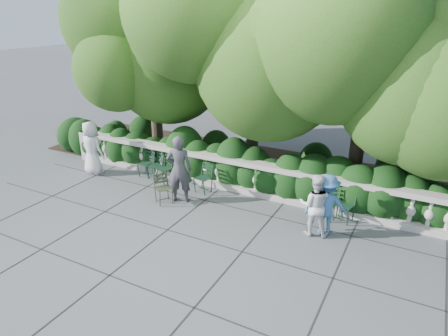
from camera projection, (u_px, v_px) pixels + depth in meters
The scene contains 15 objects.
ground at pixel (206, 217), 10.26m from camera, with size 90.00×90.00×0.00m, color #484B4F.
balustrade at pixel (237, 175), 11.56m from camera, with size 12.00×0.44×1.00m.
shrub_hedge at pixel (253, 176), 12.72m from camera, with size 15.00×2.60×1.70m, color black, non-canonical shape.
tree_canopy at pixel (282, 48), 11.11m from camera, with size 15.04×6.52×6.78m.
chair_a at pixel (152, 180), 12.45m from camera, with size 0.44×0.48×0.84m, color black, non-canonical shape.
chair_b at pixel (161, 183), 12.21m from camera, with size 0.44×0.48×0.84m, color black, non-canonical shape.
chair_c at pixel (144, 178), 12.59m from camera, with size 0.44×0.48×0.84m, color black, non-canonical shape.
chair_d at pixel (200, 194), 11.53m from camera, with size 0.44×0.48×0.84m, color black, non-canonical shape.
chair_e at pixel (324, 220), 10.09m from camera, with size 0.44×0.48×0.84m, color black, non-canonical shape.
chair_f at pixel (340, 223), 9.95m from camera, with size 0.44×0.48×0.84m, color black, non-canonical shape.
chair_weathered at pixel (166, 205), 10.88m from camera, with size 0.44×0.48×0.84m, color black, non-canonical shape.
person_businessman at pixel (92, 148), 12.65m from camera, with size 0.84×0.55×1.73m, color silver.
person_woman_grey at pixel (179, 169), 10.78m from camera, with size 0.69×0.45×1.89m, color #3A393E.
person_casual_man at pixel (315, 205), 9.22m from camera, with size 0.74×0.57×1.52m, color silver.
person_older_blue at pixel (327, 205), 9.28m from camera, with size 0.96×0.55×1.49m, color teal.
Camera 1 is at (4.63, -7.79, 5.00)m, focal length 32.00 mm.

